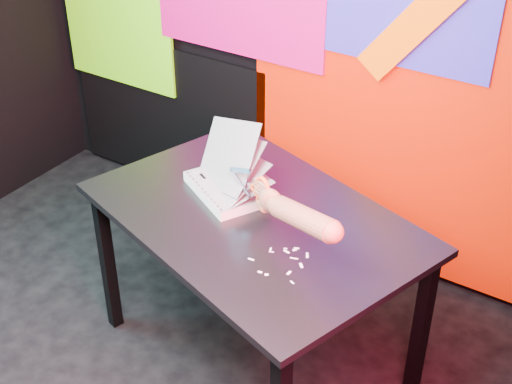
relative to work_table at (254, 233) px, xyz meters
The scene contains 7 objects.
room 0.98m from the work_table, 126.19° to the right, with size 3.01×3.01×2.71m.
backdrop 1.01m from the work_table, 111.71° to the left, with size 2.88×0.05×2.08m.
work_table is the anchor object (origin of this frame).
printout_stack 0.22m from the work_table, 154.27° to the left, with size 0.41×0.38×0.33m.
scissors 0.24m from the work_table, 39.65° to the right, with size 0.24×0.11×0.15m.
hand_forearm 0.39m from the work_table, 26.76° to the right, with size 0.43×0.21×0.16m.
paper_clippings 0.31m from the work_table, 35.35° to the right, with size 0.20×0.20×0.00m.
Camera 1 is at (1.62, -1.28, 2.28)m, focal length 50.00 mm.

